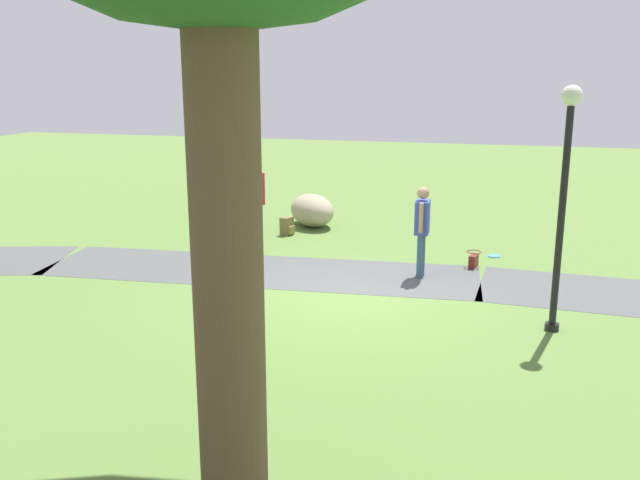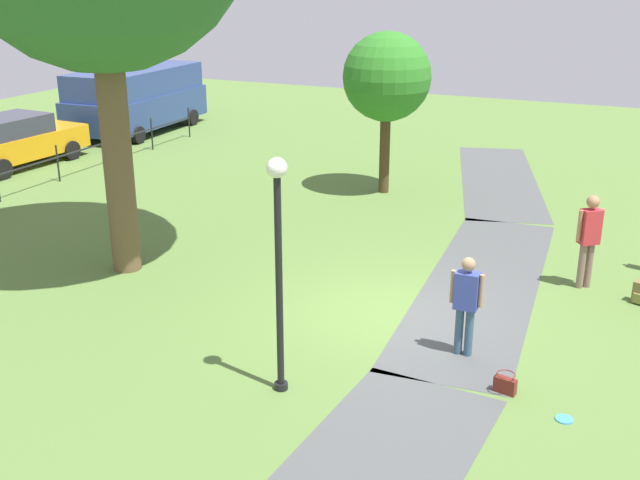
% 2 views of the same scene
% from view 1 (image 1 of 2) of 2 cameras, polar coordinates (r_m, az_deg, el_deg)
% --- Properties ---
extents(ground_plane, '(48.00, 48.00, 0.00)m').
position_cam_1_polar(ground_plane, '(11.28, 2.50, -4.92)').
color(ground_plane, '#577737').
extents(footpath_segment_mid, '(8.13, 2.63, 0.01)m').
position_cam_1_polar(footpath_segment_mid, '(12.89, -5.00, -2.50)').
color(footpath_segment_mid, '#4C4F4E').
rests_on(footpath_segment_mid, ground).
extents(lamp_post, '(0.28, 0.28, 3.44)m').
position_cam_1_polar(lamp_post, '(10.03, 19.43, 4.43)').
color(lamp_post, black).
rests_on(lamp_post, ground).
extents(lawn_boulder, '(1.60, 1.69, 0.75)m').
position_cam_1_polar(lawn_boulder, '(16.34, -0.65, 2.46)').
color(lawn_boulder, tan).
rests_on(lawn_boulder, ground).
extents(woman_with_handbag, '(0.24, 0.52, 1.63)m').
position_cam_1_polar(woman_with_handbag, '(12.37, 8.38, 1.19)').
color(woman_with_handbag, '#38566F').
rests_on(woman_with_handbag, ground).
extents(man_near_boulder, '(0.41, 0.43, 1.82)m').
position_cam_1_polar(man_near_boulder, '(14.49, -5.22, 3.69)').
color(man_near_boulder, '#7F6257').
rests_on(man_near_boulder, ground).
extents(passerby_on_path, '(0.30, 0.51, 1.81)m').
position_cam_1_polar(passerby_on_path, '(16.36, -7.93, 4.79)').
color(passerby_on_path, beige).
rests_on(passerby_on_path, ground).
extents(handbag_on_grass, '(0.32, 0.34, 0.31)m').
position_cam_1_polar(handbag_on_grass, '(13.32, 12.50, -1.62)').
color(handbag_on_grass, maroon).
rests_on(handbag_on_grass, ground).
extents(backpack_by_boulder, '(0.32, 0.33, 0.40)m').
position_cam_1_polar(backpack_by_boulder, '(15.53, -2.71, 1.14)').
color(backpack_by_boulder, brown).
rests_on(backpack_by_boulder, ground).
extents(frisbee_on_grass, '(0.24, 0.24, 0.02)m').
position_cam_1_polar(frisbee_on_grass, '(14.20, 14.09, -1.28)').
color(frisbee_on_grass, '#4091E6').
rests_on(frisbee_on_grass, ground).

